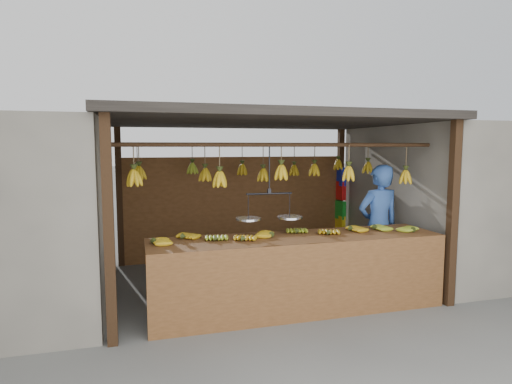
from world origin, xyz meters
name	(u,v)px	position (x,y,z in m)	size (l,w,h in m)	color
ground	(262,282)	(0.00, 0.00, 0.00)	(80.00, 80.00, 0.00)	#5B5B57
stall	(255,147)	(0.00, 0.33, 1.97)	(4.30, 3.30, 2.40)	black
neighbor_right	(469,197)	(3.60, 0.00, 1.15)	(3.00, 3.00, 2.30)	slate
counter	(300,254)	(0.11, -1.23, 0.71)	(3.59, 0.81, 0.96)	brown
hanging_bananas	(261,172)	(0.00, 0.00, 1.62)	(3.63, 2.23, 0.37)	#BC9014
balance_scale	(269,215)	(-0.20, -1.00, 1.16)	(0.81, 0.33, 0.89)	black
vendor	(378,226)	(1.54, -0.60, 0.87)	(0.63, 0.41, 1.73)	#3359A5
bag_bundles	(341,200)	(1.94, 1.35, 0.98)	(0.08, 0.26, 1.24)	#1426BF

